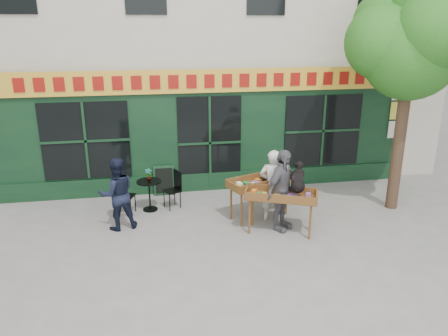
{
  "coord_description": "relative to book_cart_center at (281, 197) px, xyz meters",
  "views": [
    {
      "loc": [
        -1.64,
        -8.93,
        4.36
      ],
      "look_at": [
        0.06,
        0.5,
        1.22
      ],
      "focal_mm": 35.0,
      "sensor_mm": 36.0,
      "label": 1
    }
  ],
  "objects": [
    {
      "name": "building",
      "position": [
        -1.13,
        6.51,
        4.15
      ],
      "size": [
        14.0,
        7.26,
        10.0
      ],
      "color": "beige",
      "rests_on": "ground"
    },
    {
      "name": "dog",
      "position": [
        0.35,
        -0.05,
        0.47
      ],
      "size": [
        0.54,
        0.68,
        0.6
      ],
      "primitive_type": null,
      "rotation": [
        0.0,
        0.0,
        -0.39
      ],
      "color": "black",
      "rests_on": "book_cart_center"
    },
    {
      "name": "bistro_table",
      "position": [
        -2.8,
        1.73,
        -0.28
      ],
      "size": [
        0.6,
        0.6,
        0.76
      ],
      "color": "black",
      "rests_on": "ground"
    },
    {
      "name": "street_tree",
      "position": [
        3.21,
        0.9,
        3.29
      ],
      "size": [
        3.05,
        2.9,
        5.6
      ],
      "color": "#382619",
      "rests_on": "ground"
    },
    {
      "name": "man_left",
      "position": [
        -3.5,
        0.83,
        0.01
      ],
      "size": [
        0.94,
        0.81,
        1.65
      ],
      "primitive_type": "imported",
      "rotation": [
        0.0,
        0.0,
        3.39
      ],
      "color": "black",
      "rests_on": "ground"
    },
    {
      "name": "man_right",
      "position": [
        0.06,
        0.14,
        0.1
      ],
      "size": [
        1.11,
        1.05,
        1.85
      ],
      "primitive_type": "imported",
      "rotation": [
        0.0,
        0.0,
        0.71
      ],
      "color": "#555459",
      "rests_on": "ground"
    },
    {
      "name": "bistro_chair_left",
      "position": [
        -3.43,
        1.66,
        -0.26
      ],
      "size": [
        0.47,
        0.47,
        0.95
      ],
      "rotation": [
        0.0,
        0.0,
        1.21
      ],
      "color": "black",
      "rests_on": "ground"
    },
    {
      "name": "book_cart_right",
      "position": [
        -0.24,
        0.89,
        0.0
      ],
      "size": [
        1.62,
        1.11,
        0.99
      ],
      "rotation": [
        0.0,
        0.0,
        0.36
      ],
      "color": "brown",
      "rests_on": "ground"
    },
    {
      "name": "ground",
      "position": [
        -1.13,
        0.54,
        -0.82
      ],
      "size": [
        80.0,
        80.0,
        0.0
      ],
      "primitive_type": "plane",
      "color": "slate",
      "rests_on": "ground"
    },
    {
      "name": "book_cart_center",
      "position": [
        0.0,
        0.0,
        0.0
      ],
      "size": [
        1.62,
        1.14,
        0.99
      ],
      "rotation": [
        0.0,
        0.0,
        -0.39
      ],
      "color": "brown",
      "rests_on": "ground"
    },
    {
      "name": "chalkboard",
      "position": [
        -2.4,
        2.73,
        -0.42
      ],
      "size": [
        0.56,
        0.2,
        0.79
      ],
      "rotation": [
        0.0,
        0.0,
        -0.01
      ],
      "color": "black",
      "rests_on": "ground"
    },
    {
      "name": "potted_plant",
      "position": [
        -2.8,
        1.73,
        0.1
      ],
      "size": [
        0.18,
        0.13,
        0.32
      ],
      "primitive_type": "imported",
      "rotation": [
        0.0,
        0.0,
        -0.1
      ],
      "color": "gray",
      "rests_on": "bistro_table"
    },
    {
      "name": "woman",
      "position": [
        0.0,
        0.65,
        0.03
      ],
      "size": [
        0.73,
        0.61,
        1.71
      ],
      "primitive_type": "imported",
      "rotation": [
        0.0,
        0.0,
        2.75
      ],
      "color": "silver",
      "rests_on": "ground"
    },
    {
      "name": "bistro_chair_right",
      "position": [
        -2.17,
        1.82,
        -0.26
      ],
      "size": [
        0.48,
        0.48,
        0.95
      ],
      "rotation": [
        0.0,
        0.0,
        -1.14
      ],
      "color": "black",
      "rests_on": "ground"
    }
  ]
}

